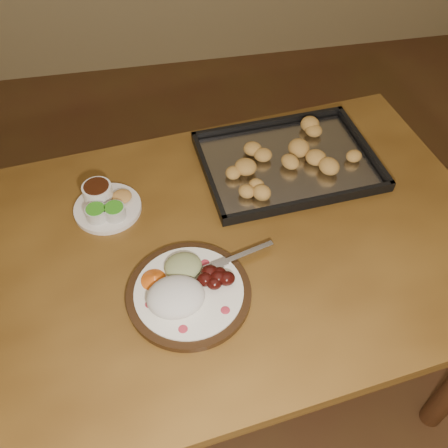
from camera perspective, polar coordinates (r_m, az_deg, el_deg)
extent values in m
plane|color=#533D1C|center=(1.96, 5.03, -13.32)|extent=(4.00, 4.00, 0.00)
cube|color=brown|center=(1.27, -2.43, -3.21)|extent=(1.60, 1.07, 0.04)
cylinder|color=#4A2A16|center=(1.98, 14.05, 3.35)|extent=(0.07, 0.07, 0.71)
cylinder|color=black|center=(1.17, -4.02, -7.94)|extent=(0.29, 0.29, 0.02)
cylinder|color=white|center=(1.16, -4.04, -7.68)|extent=(0.25, 0.25, 0.01)
ellipsoid|color=#BA2C3D|center=(1.10, -4.71, -11.87)|extent=(0.02, 0.02, 0.00)
ellipsoid|color=#BA2C3D|center=(1.12, 0.15, -9.82)|extent=(0.02, 0.02, 0.00)
ellipsoid|color=#BA2C3D|center=(1.20, -2.18, -4.45)|extent=(0.02, 0.02, 0.00)
ellipsoid|color=#BA2C3D|center=(1.14, -8.49, -9.05)|extent=(0.02, 0.02, 0.00)
ellipsoid|color=silver|center=(1.13, -5.54, -8.28)|extent=(0.17, 0.16, 0.06)
ellipsoid|color=#3F0B09|center=(1.14, -1.10, -6.80)|extent=(0.04, 0.03, 0.03)
ellipsoid|color=#3F0B09|center=(1.16, -0.61, -5.70)|extent=(0.04, 0.03, 0.03)
ellipsoid|color=#3F0B09|center=(1.16, -1.67, -5.52)|extent=(0.04, 0.03, 0.03)
ellipsoid|color=#3F0B09|center=(1.15, 0.28, -6.25)|extent=(0.04, 0.03, 0.03)
ellipsoid|color=#3F0B09|center=(1.15, -2.16, -6.34)|extent=(0.04, 0.03, 0.03)
ellipsoid|color=#3F0B09|center=(1.15, -0.66, -6.16)|extent=(0.04, 0.03, 0.03)
ellipsoid|color=tan|center=(1.18, -4.69, -4.84)|extent=(0.12, 0.11, 0.04)
cone|color=#DC5A14|center=(1.17, -7.93, -6.14)|extent=(0.09, 0.09, 0.03)
cube|color=silver|center=(1.21, 2.71, -3.29)|extent=(0.14, 0.05, 0.00)
cube|color=silver|center=(1.19, -0.47, -4.52)|extent=(0.04, 0.03, 0.00)
cylinder|color=silver|center=(1.18, -1.34, -5.29)|extent=(0.03, 0.01, 0.00)
cylinder|color=silver|center=(1.18, -1.48, -5.06)|extent=(0.03, 0.01, 0.00)
cylinder|color=silver|center=(1.19, -1.61, -4.83)|extent=(0.03, 0.01, 0.00)
cylinder|color=silver|center=(1.19, -1.74, -4.61)|extent=(0.03, 0.01, 0.00)
cylinder|color=white|center=(1.36, -13.14, 1.77)|extent=(0.18, 0.18, 0.01)
cylinder|color=beige|center=(1.33, -14.36, 1.19)|extent=(0.06, 0.06, 0.03)
cylinder|color=green|center=(1.31, -14.50, 1.68)|extent=(0.05, 0.05, 0.00)
cylinder|color=beige|center=(1.32, -12.36, 1.37)|extent=(0.06, 0.06, 0.03)
cylinder|color=green|center=(1.31, -12.48, 1.86)|extent=(0.05, 0.05, 0.00)
cylinder|color=white|center=(1.37, -14.22, 3.54)|extent=(0.08, 0.08, 0.04)
cylinder|color=black|center=(1.35, -14.40, 4.19)|extent=(0.07, 0.07, 0.00)
ellipsoid|color=#DE994E|center=(1.36, -11.60, 3.12)|extent=(0.05, 0.05, 0.02)
cube|color=black|center=(1.47, 7.28, 6.85)|extent=(0.52, 0.40, 0.01)
cube|color=black|center=(1.58, 5.13, 11.42)|extent=(0.49, 0.05, 0.02)
cube|color=black|center=(1.34, 9.88, 2.49)|extent=(0.49, 0.05, 0.02)
cube|color=black|center=(1.55, 15.68, 8.67)|extent=(0.04, 0.36, 0.02)
cube|color=black|center=(1.40, -1.84, 5.65)|extent=(0.04, 0.36, 0.02)
cube|color=#B7B6BB|center=(1.46, 7.30, 7.04)|extent=(0.48, 0.36, 0.00)
ellipsoid|color=#C78A45|center=(1.47, 9.62, 8.03)|extent=(0.05, 0.05, 0.04)
ellipsoid|color=#C78A45|center=(1.51, 11.12, 9.15)|extent=(0.07, 0.07, 0.04)
ellipsoid|color=#C78A45|center=(1.52, 8.13, 10.03)|extent=(0.07, 0.07, 0.04)
ellipsoid|color=#C78A45|center=(1.50, 7.83, 9.30)|extent=(0.06, 0.06, 0.04)
ellipsoid|color=#C78A45|center=(1.50, 5.34, 9.72)|extent=(0.06, 0.06, 0.04)
ellipsoid|color=#C78A45|center=(1.46, 5.52, 8.27)|extent=(0.07, 0.07, 0.04)
ellipsoid|color=#C78A45|center=(1.44, 2.56, 7.73)|extent=(0.07, 0.07, 0.04)
ellipsoid|color=#C78A45|center=(1.42, 4.22, 7.10)|extent=(0.05, 0.05, 0.04)
ellipsoid|color=#C78A45|center=(1.39, 2.46, 6.03)|extent=(0.07, 0.07, 0.04)
ellipsoid|color=#C78A45|center=(1.38, 5.83, 5.27)|extent=(0.07, 0.07, 0.04)
ellipsoid|color=#C78A45|center=(1.42, 7.46, 6.46)|extent=(0.06, 0.06, 0.04)
ellipsoid|color=#C78A45|center=(1.41, 9.52, 5.88)|extent=(0.06, 0.06, 0.04)
ellipsoid|color=#C78A45|center=(1.41, 10.56, 5.75)|extent=(0.07, 0.07, 0.04)
ellipsoid|color=#C78A45|center=(1.48, 12.73, 7.82)|extent=(0.07, 0.07, 0.04)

